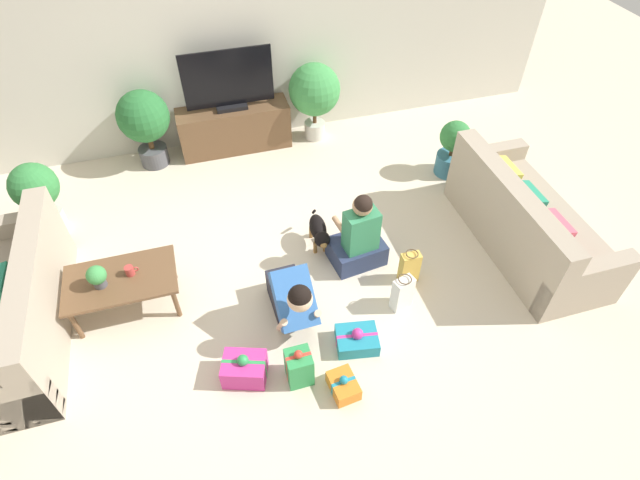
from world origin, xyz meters
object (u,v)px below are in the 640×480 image
(person_kneeling, at_px, (292,297))
(gift_box_a, at_px, (245,369))
(sofa_left, at_px, (14,312))
(potted_plant_back_left, at_px, (144,121))
(gift_bag_a, at_px, (402,293))
(tabletop_plant, at_px, (97,276))
(tv_console, at_px, (235,128))
(dog, at_px, (319,231))
(sofa_right, at_px, (524,222))
(gift_bag_b, at_px, (409,267))
(gift_box_d, at_px, (357,340))
(coffee_table, at_px, (121,282))
(potted_plant_corner_left, at_px, (37,193))
(potted_plant_back_right, at_px, (314,92))
(mug, at_px, (130,271))
(gift_box_b, at_px, (343,385))
(gift_box_c, at_px, (299,367))
(tv, at_px, (228,83))
(potted_plant_corner_right, at_px, (453,147))
(person_sitting, at_px, (359,239))

(person_kneeling, height_order, gift_box_a, person_kneeling)
(sofa_left, xyz_separation_m, potted_plant_back_left, (1.26, 2.27, 0.31))
(gift_bag_a, height_order, tabletop_plant, tabletop_plant)
(tv_console, relative_size, dog, 2.39)
(sofa_right, distance_m, gift_bag_b, 1.32)
(person_kneeling, height_order, gift_box_d, person_kneeling)
(coffee_table, xyz_separation_m, person_kneeling, (1.43, -0.60, 0.00))
(sofa_left, bearing_deg, potted_plant_corner_left, 173.60)
(potted_plant_back_left, bearing_deg, tabletop_plant, -102.73)
(potted_plant_back_right, bearing_deg, mug, -136.65)
(tv_console, distance_m, gift_box_a, 3.35)
(mug, bearing_deg, tabletop_plant, -166.31)
(gift_box_b, relative_size, gift_bag_b, 0.78)
(potted_plant_back_right, height_order, gift_box_a, potted_plant_back_right)
(potted_plant_back_right, relative_size, gift_box_c, 2.55)
(tv, height_order, potted_plant_back_left, tv)
(dog, height_order, gift_box_b, dog)
(tv_console, bearing_deg, dog, -75.83)
(tv_console, relative_size, tv, 1.29)
(potted_plant_back_left, bearing_deg, gift_box_b, -70.29)
(gift_box_a, bearing_deg, person_kneeling, 39.14)
(person_kneeling, bearing_deg, tv_console, 88.96)
(person_kneeling, bearing_deg, mug, 152.97)
(sofa_left, bearing_deg, gift_bag_a, 78.57)
(potted_plant_back_left, bearing_deg, sofa_left, -119.07)
(gift_bag_a, bearing_deg, potted_plant_corner_left, 148.01)
(potted_plant_back_right, distance_m, potted_plant_back_left, 2.08)
(potted_plant_back_right, xyz_separation_m, gift_box_b, (-0.79, -3.61, -0.58))
(gift_box_c, xyz_separation_m, gift_box_d, (0.57, 0.17, -0.10))
(potted_plant_back_left, relative_size, gift_box_d, 2.40)
(tabletop_plant, bearing_deg, gift_box_a, -43.02)
(sofa_right, distance_m, mug, 3.86)
(person_kneeling, xyz_separation_m, gift_bag_b, (1.21, 0.17, -0.18))
(person_kneeling, xyz_separation_m, gift_box_d, (0.48, -0.39, -0.29))
(tv, xyz_separation_m, gift_box_a, (-0.49, -3.31, -0.79))
(gift_bag_b, bearing_deg, potted_plant_corner_left, 153.13)
(gift_box_d, height_order, mug, mug)
(potted_plant_corner_right, relative_size, gift_bag_b, 1.85)
(tv, distance_m, gift_box_d, 3.42)
(sofa_right, xyz_separation_m, dog, (-2.03, 0.53, -0.07))
(sofa_right, bearing_deg, person_kneeling, 97.03)
(potted_plant_corner_left, bearing_deg, dog, -21.44)
(sofa_right, distance_m, tv, 3.67)
(potted_plant_back_left, height_order, gift_box_d, potted_plant_back_left)
(tv, height_order, gift_box_a, tv)
(potted_plant_corner_left, xyz_separation_m, person_sitting, (2.99, -1.34, -0.21))
(coffee_table, relative_size, potted_plant_back_left, 1.01)
(gift_bag_a, bearing_deg, sofa_left, 168.57)
(potted_plant_back_left, bearing_deg, sofa_right, -35.17)
(potted_plant_corner_right, xyz_separation_m, tabletop_plant, (-3.95, -1.06, 0.16))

